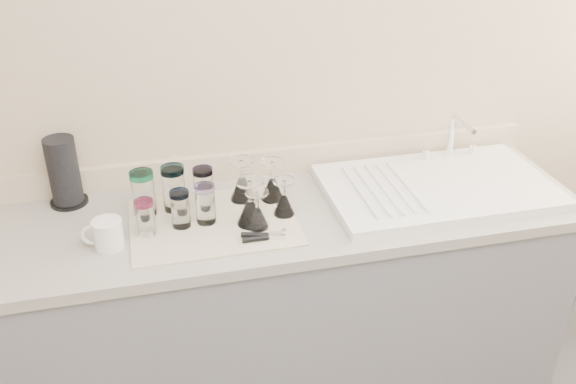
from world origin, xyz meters
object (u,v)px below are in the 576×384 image
object	(u,v)px
tumbler_magenta	(145,217)
sink_unit	(437,186)
can_opener	(264,236)
white_mug	(107,234)
tumbler_lavender	(205,204)
goblet_extra	(257,215)
paper_towel_roll	(64,172)
goblet_front_left	(250,209)
tumbler_blue	(180,209)
tumbler_teal	(143,193)
tumbler_purple	(204,186)
tumbler_cyan	(174,188)
goblet_front_right	(284,202)
goblet_back_left	(242,186)
goblet_back_right	(272,186)

from	to	relation	value
tumbler_magenta	sink_unit	bearing A→B (deg)	2.94
can_opener	white_mug	size ratio (longest dim) A/B	1.05
tumbler_lavender	goblet_extra	distance (m)	0.18
paper_towel_roll	goblet_extra	bearing A→B (deg)	-27.95
goblet_front_left	can_opener	distance (m)	0.11
tumbler_blue	white_mug	xyz separation A→B (m)	(-0.24, -0.06, -0.03)
tumbler_teal	tumbler_purple	size ratio (longest dim) A/B	1.14
tumbler_magenta	goblet_extra	world-z (taller)	goblet_extra
tumbler_cyan	goblet_front_right	bearing A→B (deg)	-18.70
can_opener	paper_towel_roll	bearing A→B (deg)	146.98
tumbler_blue	goblet_extra	bearing A→B (deg)	-15.22
goblet_back_left	goblet_extra	world-z (taller)	goblet_back_left
tumbler_teal	tumbler_lavender	xyz separation A→B (m)	(0.20, -0.10, -0.01)
tumbler_magenta	white_mug	bearing A→B (deg)	-162.86
tumbler_lavender	tumbler_purple	bearing A→B (deg)	85.55
tumbler_cyan	tumbler_blue	bearing A→B (deg)	-84.90
goblet_front_left	paper_towel_roll	distance (m)	0.67
white_mug	tumbler_blue	bearing A→B (deg)	14.20
goblet_front_right	goblet_extra	distance (m)	0.12
tumbler_teal	tumbler_lavender	distance (m)	0.22
tumbler_teal	goblet_back_right	world-z (taller)	tumbler_teal
tumbler_purple	goblet_front_left	bearing A→B (deg)	-50.89
tumbler_cyan	goblet_back_left	bearing A→B (deg)	3.26
sink_unit	tumbler_lavender	xyz separation A→B (m)	(-0.85, -0.03, 0.06)
white_mug	goblet_front_left	bearing A→B (deg)	2.47
tumbler_lavender	goblet_extra	world-z (taller)	tumbler_lavender
tumbler_cyan	goblet_front_left	size ratio (longest dim) A/B	0.99
sink_unit	tumbler_magenta	world-z (taller)	sink_unit
goblet_back_left	can_opener	xyz separation A→B (m)	(0.02, -0.27, -0.04)
tumbler_teal	can_opener	xyz separation A→B (m)	(0.36, -0.25, -0.07)
tumbler_purple	goblet_front_right	distance (m)	0.29
tumbler_lavender	goblet_back_right	size ratio (longest dim) A/B	0.92
goblet_back_right	tumbler_blue	bearing A→B (deg)	-162.28
tumbler_lavender	goblet_front_right	distance (m)	0.27
goblet_front_left	goblet_extra	xyz separation A→B (m)	(0.02, -0.03, -0.01)
can_opener	tumbler_teal	bearing A→B (deg)	145.38
sink_unit	tumbler_cyan	bearing A→B (deg)	174.92
tumbler_lavender	goblet_back_left	bearing A→B (deg)	40.23
tumbler_blue	goblet_back_right	world-z (taller)	goblet_back_right
goblet_back_right	white_mug	xyz separation A→B (m)	(-0.57, -0.17, -0.01)
goblet_front_right	paper_towel_roll	bearing A→B (deg)	159.72
tumbler_magenta	can_opener	world-z (taller)	tumbler_magenta
goblet_back_right	tumbler_cyan	bearing A→B (deg)	178.37
tumbler_purple	goblet_front_right	xyz separation A→B (m)	(0.26, -0.13, -0.03)
goblet_back_left	tumbler_blue	bearing A→B (deg)	-150.40
can_opener	white_mug	distance (m)	0.49
sink_unit	can_opener	bearing A→B (deg)	-165.73
goblet_front_left	goblet_front_right	size ratio (longest dim) A/B	1.25
white_mug	can_opener	bearing A→B (deg)	-9.67
goblet_back_left	goblet_front_left	world-z (taller)	goblet_front_left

